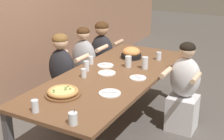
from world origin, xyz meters
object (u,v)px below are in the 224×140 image
at_px(drinking_glass_b, 86,66).
at_px(diner_near_midright, 184,92).
at_px(diner_far_midright, 85,70).
at_px(empty_plate_c, 107,73).
at_px(pizza_board_main, 63,92).
at_px(drinking_glass_e, 145,64).
at_px(empty_plate_d, 138,78).
at_px(skillet_bowl, 131,53).
at_px(drinking_glass_f, 159,57).
at_px(drinking_glass_g, 84,74).
at_px(drinking_glass_a, 91,60).
at_px(drinking_glass_c, 128,62).
at_px(diner_far_center, 63,81).
at_px(diner_far_right, 102,60).
at_px(cocktail_glass_blue, 73,119).
at_px(empty_plate_a, 105,65).
at_px(empty_plate_b, 110,93).
at_px(drinking_glass_d, 35,107).

distance_m(drinking_glass_b, diner_near_midright, 1.20).
bearing_deg(diner_far_midright, empty_plate_c, -38.58).
xyz_separation_m(pizza_board_main, drinking_glass_b, (0.70, 0.18, 0.02)).
bearing_deg(diner_far_midright, diner_near_midright, -2.46).
bearing_deg(drinking_glass_e, empty_plate_d, -170.21).
height_order(skillet_bowl, drinking_glass_f, skillet_bowl).
relative_size(drinking_glass_f, drinking_glass_g, 1.02).
relative_size(drinking_glass_a, drinking_glass_c, 0.73).
distance_m(diner_far_center, diner_far_midright, 0.51).
bearing_deg(diner_far_right, empty_plate_c, -57.16).
height_order(cocktail_glass_blue, drinking_glass_c, drinking_glass_c).
bearing_deg(cocktail_glass_blue, empty_plate_c, 16.41).
bearing_deg(drinking_glass_c, drinking_glass_g, 152.60).
distance_m(drinking_glass_b, diner_far_center, 0.50).
bearing_deg(pizza_board_main, empty_plate_a, 4.21).
bearing_deg(drinking_glass_e, diner_far_right, 55.81).
bearing_deg(drinking_glass_a, empty_plate_c, -120.40).
relative_size(diner_far_center, diner_far_midright, 1.01).
distance_m(skillet_bowl, empty_plate_b, 1.20).
xyz_separation_m(drinking_glass_b, diner_far_right, (1.07, 0.41, -0.28)).
distance_m(empty_plate_b, cocktail_glass_blue, 0.66).
xyz_separation_m(pizza_board_main, diner_far_center, (0.75, 0.59, -0.25)).
bearing_deg(empty_plate_c, drinking_glass_a, 59.60).
height_order(drinking_glass_g, diner_near_midright, diner_near_midright).
xyz_separation_m(diner_far_right, diner_far_center, (-1.01, -0.00, 0.00)).
distance_m(drinking_glass_g, diner_far_midright, 0.95).
bearing_deg(diner_far_midright, drinking_glass_d, -70.39).
xyz_separation_m(empty_plate_b, diner_far_right, (1.52, 0.97, -0.23)).
bearing_deg(drinking_glass_d, drinking_glass_g, 5.89).
bearing_deg(diner_far_right, drinking_glass_c, -42.16).
height_order(drinking_glass_f, drinking_glass_g, drinking_glass_f).
distance_m(empty_plate_c, drinking_glass_d, 1.13).
bearing_deg(empty_plate_c, drinking_glass_e, -42.13).
distance_m(drinking_glass_b, drinking_glass_f, 1.00).
height_order(skillet_bowl, drinking_glass_e, skillet_bowl).
height_order(diner_far_center, diner_far_midright, diner_far_center).
bearing_deg(drinking_glass_f, drinking_glass_g, 153.06).
height_order(pizza_board_main, drinking_glass_f, drinking_glass_f).
xyz_separation_m(drinking_glass_e, diner_far_right, (0.67, 0.99, -0.29)).
bearing_deg(skillet_bowl, drinking_glass_d, 177.90).
bearing_deg(diner_near_midright, empty_plate_a, 14.60).
xyz_separation_m(pizza_board_main, drinking_glass_g, (0.50, 0.09, 0.01)).
bearing_deg(empty_plate_b, drinking_glass_f, -1.66).
bearing_deg(empty_plate_b, pizza_board_main, 122.95).
relative_size(skillet_bowl, diner_far_right, 0.35).
height_order(empty_plate_d, drinking_glass_c, drinking_glass_c).
relative_size(empty_plate_b, empty_plate_c, 1.07).
relative_size(drinking_glass_e, diner_far_midright, 0.13).
bearing_deg(empty_plate_c, diner_far_center, 88.42).
height_order(skillet_bowl, drinking_glass_b, skillet_bowl).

